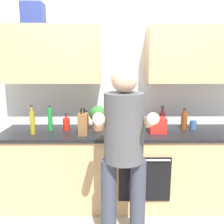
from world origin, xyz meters
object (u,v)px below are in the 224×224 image
object	(u,v)px
cup_coffee	(150,124)
knife_block	(83,124)
bottle_water	(132,124)
bottle_oil	(32,122)
grocery_bag_crisps	(158,125)
bottle_soda	(50,119)
person_standing	(124,146)
bottle_hotsauce	(66,124)
cup_tea	(193,125)
bottle_vinegar	(184,120)
bottle_wine	(162,119)
potted_herb	(98,116)
bottle_juice	(86,120)

from	to	relation	value
cup_coffee	knife_block	distance (m)	0.84
bottle_water	bottle_oil	bearing A→B (deg)	-174.00
grocery_bag_crisps	bottle_soda	bearing A→B (deg)	175.91
person_standing	bottle_oil	size ratio (longest dim) A/B	5.11
bottle_hotsauce	cup_tea	world-z (taller)	bottle_hotsauce
bottle_vinegar	bottle_wine	distance (m)	0.26
bottle_water	bottle_wine	distance (m)	0.42
knife_block	person_standing	bearing A→B (deg)	-55.80
bottle_water	bottle_wine	bearing A→B (deg)	23.91
bottle_wine	grocery_bag_crisps	bearing A→B (deg)	-113.43
bottle_vinegar	potted_herb	distance (m)	1.04
bottle_soda	cup_coffee	xyz separation A→B (m)	(1.19, 0.13, -0.09)
bottle_hotsauce	potted_herb	distance (m)	0.38
bottle_soda	grocery_bag_crisps	distance (m)	1.25
bottle_wine	cup_tea	xyz separation A→B (m)	(0.35, -0.09, -0.05)
bottle_juice	bottle_oil	world-z (taller)	bottle_oil
bottle_oil	bottle_hotsauce	bearing A→B (deg)	24.01
grocery_bag_crisps	cup_coffee	bearing A→B (deg)	104.38
person_standing	cup_coffee	xyz separation A→B (m)	(0.37, 0.91, -0.04)
bottle_water	bottle_soda	bearing A→B (deg)	178.52
bottle_oil	cup_coffee	size ratio (longest dim) A/B	3.81
grocery_bag_crisps	person_standing	bearing A→B (deg)	-121.15
bottle_juice	knife_block	xyz separation A→B (m)	(-0.01, -0.32, 0.04)
bottle_juice	bottle_hotsauce	bearing A→B (deg)	-148.64
bottle_water	cup_tea	size ratio (longest dim) A/B	2.34
bottle_soda	grocery_bag_crisps	xyz separation A→B (m)	(1.24, -0.09, -0.05)
bottle_vinegar	bottle_oil	xyz separation A→B (m)	(-1.76, -0.22, 0.03)
bottle_hotsauce	cup_coffee	world-z (taller)	bottle_hotsauce
bottle_wine	bottle_hotsauce	size ratio (longest dim) A/B	1.32
bottle_juice	grocery_bag_crisps	bearing A→B (deg)	-15.88
cup_coffee	cup_tea	distance (m)	0.52
person_standing	knife_block	xyz separation A→B (m)	(-0.42, 0.61, 0.04)
bottle_water	cup_tea	bearing A→B (deg)	6.15
potted_herb	bottle_hotsauce	bearing A→B (deg)	-177.55
bottle_wine	potted_herb	bearing A→B (deg)	-171.56
knife_block	potted_herb	distance (m)	0.26
person_standing	bottle_soda	size ratio (longest dim) A/B	5.55
knife_block	bottle_soda	bearing A→B (deg)	156.77
cup_tea	knife_block	size ratio (longest dim) A/B	0.34
cup_coffee	cup_tea	size ratio (longest dim) A/B	0.84
bottle_soda	cup_tea	size ratio (longest dim) A/B	2.96
bottle_water	person_standing	bearing A→B (deg)	-100.42
bottle_hotsauce	bottle_juice	xyz separation A→B (m)	(0.22, 0.14, 0.01)
bottle_vinegar	bottle_hotsauce	world-z (taller)	bottle_vinegar
cup_coffee	bottle_soda	bearing A→B (deg)	-173.89
bottle_soda	potted_herb	bearing A→B (deg)	2.88
bottle_soda	potted_herb	xyz separation A→B (m)	(0.55, 0.03, 0.03)
person_standing	grocery_bag_crisps	bearing A→B (deg)	58.85
bottle_wine	person_standing	bearing A→B (deg)	-119.31
bottle_hotsauce	cup_coffee	size ratio (longest dim) A/B	2.36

